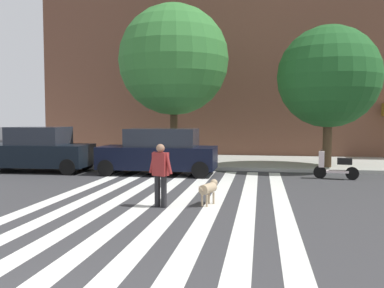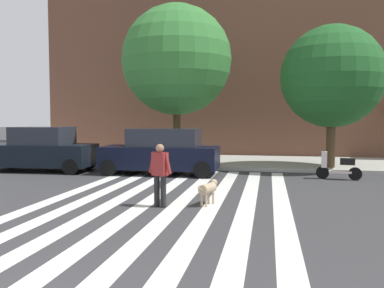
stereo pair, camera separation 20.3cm
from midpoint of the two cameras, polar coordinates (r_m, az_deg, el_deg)
ground_plane at (r=11.18m, az=-5.63°, el=-8.24°), size 160.00×160.00×0.00m
sidewalk_far at (r=20.91m, az=2.16°, el=-2.44°), size 80.00×6.00×0.15m
crosswalk_stripes at (r=11.08m, az=-3.59°, el=-8.32°), size 6.75×13.52×0.01m
parked_car_near_curb at (r=18.70m, az=-20.29°, el=-0.83°), size 4.78×2.19×1.93m
parked_car_behind_first at (r=16.57m, az=-3.99°, el=-1.12°), size 4.73×1.92×1.88m
parked_scooter at (r=16.18m, az=20.26°, el=-3.03°), size 1.63×0.57×1.11m
street_tree_nearest at (r=19.22m, az=-1.86°, el=11.68°), size 5.10×5.10×7.39m
street_tree_middle at (r=18.76m, az=19.39°, el=8.90°), size 4.41×4.41×6.15m
pedestrian_dog_walker at (r=10.52m, az=-3.97°, el=-3.87°), size 0.69×0.35×1.64m
dog_on_leash at (r=10.81m, az=2.86°, el=-6.26°), size 0.46×0.95×0.65m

